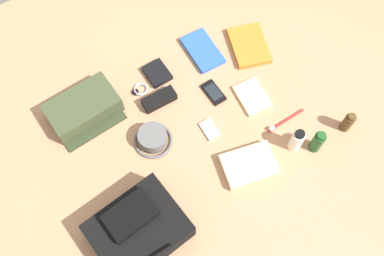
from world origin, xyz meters
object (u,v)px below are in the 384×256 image
backpack (138,230)px  toiletry_pouch (84,109)px  toothbrush (284,122)px  notepad (253,97)px  travel_guidebook (202,51)px  media_player (209,129)px  paperback_novel (249,46)px  bucket_hat (153,138)px  toothpaste_tube (297,140)px  wallet (157,73)px  sunglasses_case (159,99)px  shampoo_bottle (317,142)px  wristwatch (140,90)px  cell_phone (214,92)px  cologne_bottle (348,122)px  folded_towel (249,165)px

backpack → toiletry_pouch: (-0.05, -0.54, -0.02)m
toothbrush → notepad: size_ratio=1.17×
travel_guidebook → media_player: 0.37m
toiletry_pouch → paperback_novel: 0.75m
backpack → bucket_hat: bearing=-127.5°
backpack → toothpaste_tube: 0.68m
wallet → sunglasses_case: 0.13m
paperback_novel → notepad: size_ratio=1.61×
notepad → media_player: bearing=12.9°
paperback_novel → wallet: size_ratio=2.19×
shampoo_bottle → wallet: shampoo_bottle is taller
media_player → wristwatch: size_ratio=1.21×
shampoo_bottle → cell_phone: (0.20, -0.41, -0.05)m
sunglasses_case → bucket_hat: bearing=53.6°
cologne_bottle → sunglasses_case: size_ratio=0.75×
backpack → notepad: (-0.66, -0.24, -0.05)m
cologne_bottle → wristwatch: 0.84m
cologne_bottle → folded_towel: bearing=-9.0°
paperback_novel → media_player: 0.43m
cell_phone → toiletry_pouch: bearing=-21.8°
shampoo_bottle → paperback_novel: (-0.05, -0.52, -0.05)m
toiletry_pouch → notepad: toiletry_pouch is taller
backpack → toothbrush: backpack is taller
backpack → sunglasses_case: (-0.33, -0.43, -0.04)m
shampoo_bottle → wristwatch: size_ratio=1.76×
wallet → notepad: bearing=130.7°
media_player → sunglasses_case: bearing=-64.0°
toothpaste_tube → toothbrush: (-0.03, -0.10, -0.05)m
bucket_hat → notepad: 0.45m
backpack → sunglasses_case: backpack is taller
toothpaste_tube → wristwatch: 0.67m
cell_phone → wristwatch: 0.31m
travel_guidebook → media_player: (0.18, 0.33, -0.00)m
toiletry_pouch → wristwatch: toiletry_pouch is taller
wristwatch → sunglasses_case: (-0.04, 0.09, 0.01)m
toothbrush → wallet: size_ratio=1.60×
travel_guidebook → wristwatch: bearing=4.1°
toothpaste_tube → cell_phone: size_ratio=1.12×
travel_guidebook → folded_towel: 0.55m
bucket_hat → cell_phone: bucket_hat is taller
cell_phone → wristwatch: bearing=-34.5°
bucket_hat → media_player: bucket_hat is taller
travel_guidebook → notepad: (-0.05, 0.30, -0.00)m
backpack → toiletry_pouch: bearing=-95.1°
cell_phone → toothbrush: 0.31m
toothbrush → sunglasses_case: 0.51m
bucket_hat → sunglasses_case: size_ratio=1.11×
cell_phone → notepad: 0.16m
backpack → wallet: size_ratio=3.06×
paperback_novel → notepad: paperback_novel is taller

